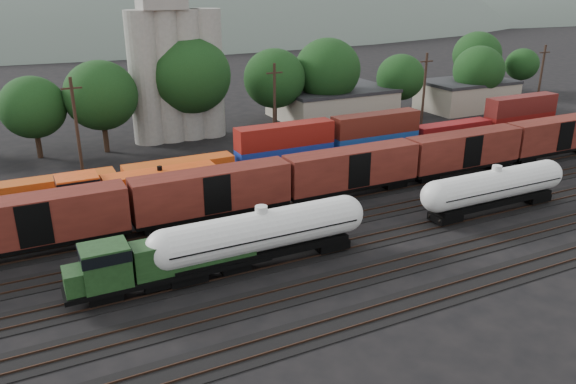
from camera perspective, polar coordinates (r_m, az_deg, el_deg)
name	(u,v)px	position (r m, az deg, el deg)	size (l,w,h in m)	color
ground	(259,237)	(50.54, -2.98, -4.60)	(600.00, 600.00, 0.00)	black
tracks	(259,237)	(50.52, -2.98, -4.55)	(180.00, 33.20, 0.20)	black
green_locomotive	(159,261)	(42.44, -12.94, -6.81)	(15.35, 2.71, 4.06)	black
tank_car_a	(262,233)	(44.48, -2.69, -4.18)	(18.52, 3.32, 4.85)	silver
tank_car_b	(494,187)	(58.37, 20.23, 0.51)	(17.45, 3.12, 4.57)	silver
orange_locomotive	(129,191)	(56.05, -15.84, 0.09)	(18.27, 3.05, 4.57)	black
boxcar_string	(411,159)	(63.59, 12.37, 3.32)	(184.40, 2.90, 4.20)	black
container_wall	(47,184)	(60.04, -23.29, 0.72)	(165.59, 2.60, 5.80)	black
grain_silo	(175,60)	(81.53, -11.44, 13.00)	(13.40, 5.00, 29.00)	gray
industrial_sheds	(203,120)	(83.30, -8.65, 7.24)	(119.38, 17.26, 5.10)	#9E937F
tree_band	(98,90)	(80.78, -18.74, 9.83)	(162.75, 21.91, 14.43)	black
utility_poles	(183,119)	(68.25, -10.59, 7.32)	(122.20, 0.36, 12.00)	black
distant_hills	(97,69)	(307.81, -18.83, 11.70)	(860.00, 286.00, 130.00)	#59665B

